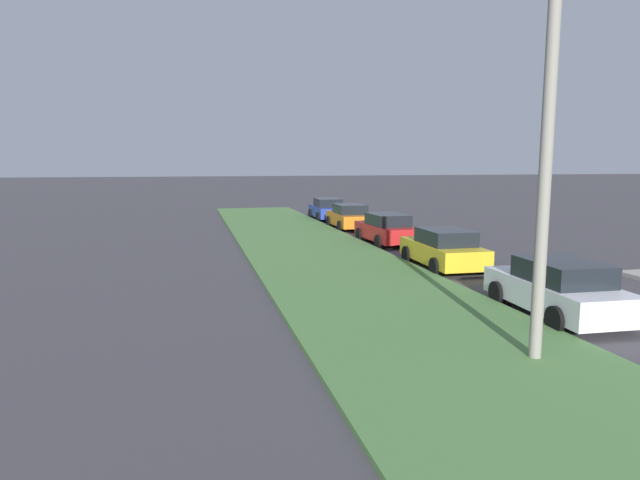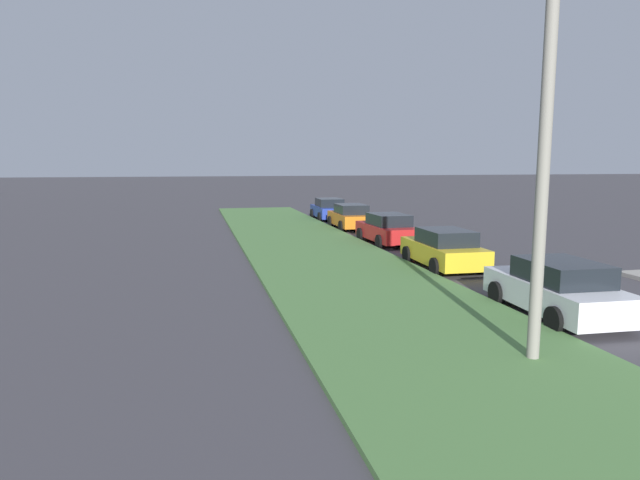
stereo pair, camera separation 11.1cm
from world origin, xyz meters
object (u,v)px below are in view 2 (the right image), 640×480
object	(u,v)px
parked_car_yellow	(444,249)
parked_car_red	(387,229)
parked_car_white	(557,289)
streetlight	(563,138)
parked_car_blue	(329,209)
parked_car_orange	(350,217)

from	to	relation	value
parked_car_yellow	parked_car_red	distance (m)	6.28
parked_car_white	streetlight	distance (m)	5.18
parked_car_white	streetlight	bearing A→B (deg)	144.19
parked_car_blue	parked_car_yellow	bearing A→B (deg)	-178.49
parked_car_orange	parked_car_red	bearing A→B (deg)	-178.72
parked_car_white	parked_car_red	world-z (taller)	same
parked_car_orange	parked_car_blue	xyz separation A→B (m)	(5.35, -0.02, 0.00)
parked_car_yellow	parked_car_red	world-z (taller)	same
parked_car_yellow	parked_car_blue	size ratio (longest dim) A/B	1.00
parked_car_orange	parked_car_blue	bearing A→B (deg)	0.64
parked_car_orange	parked_car_blue	distance (m)	5.35
parked_car_yellow	parked_car_white	bearing A→B (deg)	-179.20
parked_car_red	parked_car_white	bearing A→B (deg)	177.82
parked_car_white	parked_car_orange	distance (m)	19.16
parked_car_white	parked_car_orange	world-z (taller)	same
parked_car_blue	parked_car_red	bearing A→B (deg)	-178.21
parked_car_white	parked_car_blue	xyz separation A→B (m)	(24.52, -0.09, 0.00)
parked_car_yellow	streetlight	distance (m)	10.47
parked_car_orange	streetlight	world-z (taller)	streetlight
parked_car_white	parked_car_yellow	xyz separation A→B (m)	(6.66, -0.06, 0.00)
parked_car_yellow	parked_car_blue	xyz separation A→B (m)	(17.86, -0.03, 0.00)
parked_car_red	parked_car_blue	distance (m)	11.58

